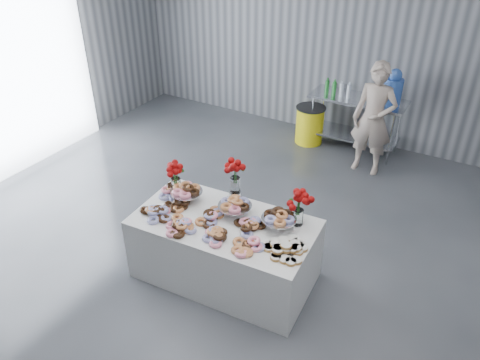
# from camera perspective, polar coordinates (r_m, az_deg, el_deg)

# --- Properties ---
(ground) EXTENTS (9.00, 9.00, 0.00)m
(ground) POSITION_cam_1_polar(r_m,az_deg,el_deg) (5.11, -4.74, -14.47)
(ground) COLOR #373A3E
(ground) RESTS_ON ground
(room_walls) EXTENTS (8.04, 9.04, 4.02)m
(room_walls) POSITION_cam_1_polar(r_m,az_deg,el_deg) (3.90, -9.37, 15.87)
(room_walls) COLOR gray
(room_walls) RESTS_ON ground
(display_table) EXTENTS (1.96, 1.11, 0.75)m
(display_table) POSITION_cam_1_polar(r_m,az_deg,el_deg) (5.13, -1.87, -8.41)
(display_table) COLOR white
(display_table) RESTS_ON ground
(prep_table) EXTENTS (1.50, 0.60, 0.90)m
(prep_table) POSITION_cam_1_polar(r_m,az_deg,el_deg) (7.81, 13.98, 7.78)
(prep_table) COLOR silver
(prep_table) RESTS_ON ground
(donut_mounds) EXTENTS (1.85, 0.91, 0.09)m
(donut_mounds) POSITION_cam_1_polar(r_m,az_deg,el_deg) (4.83, -2.27, -4.95)
(donut_mounds) COLOR #DB8B50
(donut_mounds) RESTS_ON display_table
(cake_stand_left) EXTENTS (0.36, 0.36, 0.17)m
(cake_stand_left) POSITION_cam_1_polar(r_m,az_deg,el_deg) (5.15, -6.58, -1.24)
(cake_stand_left) COLOR silver
(cake_stand_left) RESTS_ON display_table
(cake_stand_mid) EXTENTS (0.36, 0.36, 0.17)m
(cake_stand_mid) POSITION_cam_1_polar(r_m,az_deg,el_deg) (4.90, -0.63, -2.97)
(cake_stand_mid) COLOR silver
(cake_stand_mid) RESTS_ON display_table
(cake_stand_right) EXTENTS (0.36, 0.36, 0.17)m
(cake_stand_right) POSITION_cam_1_polar(r_m,az_deg,el_deg) (4.73, 4.78, -4.51)
(cake_stand_right) COLOR silver
(cake_stand_right) RESTS_ON display_table
(danish_pile) EXTENTS (0.48, 0.48, 0.11)m
(danish_pile) POSITION_cam_1_polar(r_m,az_deg,el_deg) (4.51, 5.63, -8.08)
(danish_pile) COLOR silver
(danish_pile) RESTS_ON display_table
(bouquet_left) EXTENTS (0.26, 0.26, 0.42)m
(bouquet_left) POSITION_cam_1_polar(r_m,az_deg,el_deg) (5.24, -7.95, 1.26)
(bouquet_left) COLOR white
(bouquet_left) RESTS_ON display_table
(bouquet_right) EXTENTS (0.26, 0.26, 0.42)m
(bouquet_right) POSITION_cam_1_polar(r_m,az_deg,el_deg) (4.72, 7.25, -2.48)
(bouquet_right) COLOR white
(bouquet_right) RESTS_ON display_table
(bouquet_center) EXTENTS (0.26, 0.26, 0.57)m
(bouquet_center) POSITION_cam_1_polar(r_m,az_deg,el_deg) (4.95, -0.62, 0.78)
(bouquet_center) COLOR silver
(bouquet_center) RESTS_ON display_table
(water_jug) EXTENTS (0.28, 0.28, 0.55)m
(water_jug) POSITION_cam_1_polar(r_m,az_deg,el_deg) (7.51, 18.16, 10.55)
(water_jug) COLOR #4072DA
(water_jug) RESTS_ON prep_table
(drink_bottles) EXTENTS (0.54, 0.08, 0.27)m
(drink_bottles) POSITION_cam_1_polar(r_m,az_deg,el_deg) (7.65, 11.84, 10.92)
(drink_bottles) COLOR #268C33
(drink_bottles) RESTS_ON prep_table
(person) EXTENTS (0.62, 0.42, 1.69)m
(person) POSITION_cam_1_polar(r_m,az_deg,el_deg) (7.13, 15.97, 7.13)
(person) COLOR #CC8C93
(person) RESTS_ON ground
(trash_barrel) EXTENTS (0.50, 0.50, 0.64)m
(trash_barrel) POSITION_cam_1_polar(r_m,az_deg,el_deg) (8.02, 8.48, 6.69)
(trash_barrel) COLOR yellow
(trash_barrel) RESTS_ON ground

